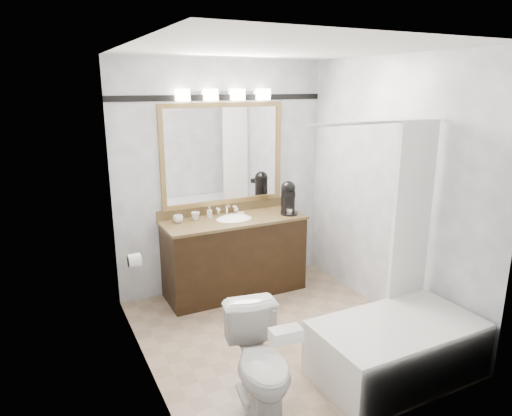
% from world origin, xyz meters
% --- Properties ---
extents(room, '(2.42, 2.62, 2.52)m').
position_xyz_m(room, '(0.00, 0.00, 1.25)').
color(room, '#9D856B').
rests_on(room, ground).
extents(vanity, '(1.53, 0.58, 0.97)m').
position_xyz_m(vanity, '(0.00, 1.02, 0.44)').
color(vanity, black).
rests_on(vanity, ground).
extents(mirror, '(1.40, 0.04, 1.10)m').
position_xyz_m(mirror, '(0.00, 1.28, 1.50)').
color(mirror, '#A17F48').
rests_on(mirror, room).
extents(vanity_light_bar, '(1.02, 0.14, 0.12)m').
position_xyz_m(vanity_light_bar, '(0.00, 1.23, 2.13)').
color(vanity_light_bar, silver).
rests_on(vanity_light_bar, room).
extents(accent_stripe, '(2.40, 0.01, 0.06)m').
position_xyz_m(accent_stripe, '(0.00, 1.29, 2.10)').
color(accent_stripe, black).
rests_on(accent_stripe, room).
extents(bathtub, '(1.30, 0.75, 1.96)m').
position_xyz_m(bathtub, '(0.55, -0.90, 0.28)').
color(bathtub, white).
rests_on(bathtub, ground).
extents(tp_roll, '(0.11, 0.12, 0.12)m').
position_xyz_m(tp_roll, '(-1.14, 0.66, 0.70)').
color(tp_roll, white).
rests_on(tp_roll, room).
extents(toilet, '(0.51, 0.75, 0.71)m').
position_xyz_m(toilet, '(-0.60, -0.79, 0.36)').
color(toilet, white).
rests_on(toilet, ground).
extents(tissue_box, '(0.21, 0.12, 0.08)m').
position_xyz_m(tissue_box, '(-0.60, -1.12, 0.75)').
color(tissue_box, white).
rests_on(tissue_box, toilet).
extents(coffee_maker, '(0.19, 0.23, 0.36)m').
position_xyz_m(coffee_maker, '(0.63, 0.95, 1.04)').
color(coffee_maker, black).
rests_on(coffee_maker, vanity).
extents(cup_left, '(0.12, 0.12, 0.08)m').
position_xyz_m(cup_left, '(-0.58, 1.14, 0.89)').
color(cup_left, white).
rests_on(cup_left, vanity).
extents(cup_right, '(0.11, 0.11, 0.08)m').
position_xyz_m(cup_right, '(-0.38, 1.15, 0.89)').
color(cup_right, white).
rests_on(cup_right, vanity).
extents(soap_bottle_a, '(0.07, 0.07, 0.11)m').
position_xyz_m(soap_bottle_a, '(-0.22, 1.17, 0.91)').
color(soap_bottle_a, white).
rests_on(soap_bottle_a, vanity).
extents(soap_bottle_b, '(0.07, 0.07, 0.07)m').
position_xyz_m(soap_bottle_b, '(0.12, 1.23, 0.89)').
color(soap_bottle_b, white).
rests_on(soap_bottle_b, vanity).
extents(soap_bar, '(0.09, 0.07, 0.02)m').
position_xyz_m(soap_bar, '(0.13, 1.13, 0.86)').
color(soap_bar, beige).
rests_on(soap_bar, vanity).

